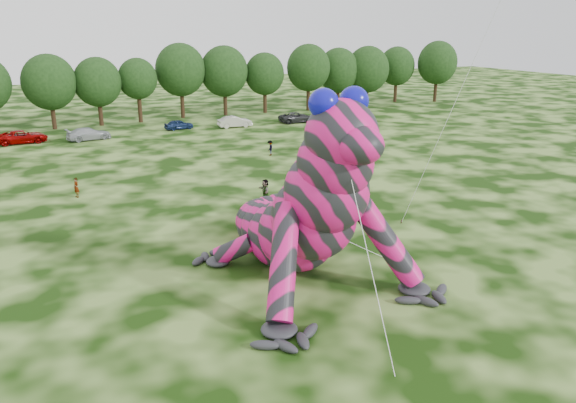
# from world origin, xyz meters

# --- Properties ---
(ground) EXTENTS (240.00, 240.00, 0.00)m
(ground) POSITION_xyz_m (0.00, 0.00, 0.00)
(ground) COLOR #16330A
(ground) RESTS_ON ground
(inflatable_gecko) EXTENTS (19.02, 22.02, 10.37)m
(inflatable_gecko) POSITION_xyz_m (-1.83, 5.31, 5.18)
(inflatable_gecko) COLOR #D61271
(inflatable_gecko) RESTS_ON ground
(flying_kite) EXTENTS (3.46, 5.17, 16.38)m
(flying_kite) POSITION_xyz_m (10.71, 3.48, 14.22)
(flying_kite) COLOR red
(flying_kite) RESTS_ON ground
(tree_7) EXTENTS (6.68, 6.01, 9.48)m
(tree_7) POSITION_xyz_m (-10.08, 56.80, 4.74)
(tree_7) COLOR black
(tree_7) RESTS_ON ground
(tree_8) EXTENTS (6.14, 5.53, 8.94)m
(tree_8) POSITION_xyz_m (-4.22, 56.99, 4.47)
(tree_8) COLOR black
(tree_8) RESTS_ON ground
(tree_9) EXTENTS (5.27, 4.74, 8.68)m
(tree_9) POSITION_xyz_m (1.06, 57.35, 4.34)
(tree_9) COLOR black
(tree_9) RESTS_ON ground
(tree_10) EXTENTS (7.09, 6.38, 10.50)m
(tree_10) POSITION_xyz_m (7.40, 58.58, 5.25)
(tree_10) COLOR black
(tree_10) RESTS_ON ground
(tree_11) EXTENTS (7.01, 6.31, 10.07)m
(tree_11) POSITION_xyz_m (13.79, 58.20, 5.03)
(tree_11) COLOR black
(tree_11) RESTS_ON ground
(tree_12) EXTENTS (5.99, 5.39, 8.97)m
(tree_12) POSITION_xyz_m (20.01, 57.74, 4.49)
(tree_12) COLOR black
(tree_12) RESTS_ON ground
(tree_13) EXTENTS (6.83, 6.15, 10.13)m
(tree_13) POSITION_xyz_m (27.13, 57.13, 5.06)
(tree_13) COLOR black
(tree_13) RESTS_ON ground
(tree_14) EXTENTS (6.82, 6.14, 9.40)m
(tree_14) POSITION_xyz_m (33.46, 58.72, 4.70)
(tree_14) COLOR black
(tree_14) RESTS_ON ground
(tree_15) EXTENTS (7.17, 6.45, 9.63)m
(tree_15) POSITION_xyz_m (38.47, 57.77, 4.82)
(tree_15) COLOR black
(tree_15) RESTS_ON ground
(tree_16) EXTENTS (6.26, 5.63, 9.37)m
(tree_16) POSITION_xyz_m (45.45, 59.37, 4.69)
(tree_16) COLOR black
(tree_16) RESTS_ON ground
(tree_17) EXTENTS (6.98, 6.28, 10.30)m
(tree_17) POSITION_xyz_m (51.95, 56.66, 5.15)
(tree_17) COLOR black
(tree_17) RESTS_ON ground
(car_2) EXTENTS (5.44, 2.66, 1.49)m
(car_2) POSITION_xyz_m (-14.06, 48.64, 0.74)
(car_2) COLOR #8A0303
(car_2) RESTS_ON ground
(car_3) EXTENTS (5.23, 2.72, 1.45)m
(car_3) POSITION_xyz_m (-7.03, 47.33, 0.72)
(car_3) COLOR #A2A7AC
(car_3) RESTS_ON ground
(car_4) EXTENTS (3.81, 1.87, 1.25)m
(car_4) POSITION_xyz_m (4.31, 49.54, 0.62)
(car_4) COLOR #14254D
(car_4) RESTS_ON ground
(car_5) EXTENTS (4.54, 1.82, 1.47)m
(car_5) POSITION_xyz_m (11.31, 47.81, 0.73)
(car_5) COLOR #B9B3AA
(car_5) RESTS_ON ground
(car_6) EXTENTS (5.02, 2.33, 1.39)m
(car_6) POSITION_xyz_m (20.37, 47.67, 0.70)
(car_6) COLOR #27272A
(car_6) RESTS_ON ground
(car_7) EXTENTS (4.70, 2.40, 1.31)m
(car_7) POSITION_xyz_m (28.86, 47.36, 0.65)
(car_7) COLOR silver
(car_7) RESTS_ON ground
(spectator_2) EXTENTS (1.08, 1.15, 1.56)m
(spectator_2) POSITION_xyz_m (8.73, 30.71, 0.78)
(spectator_2) COLOR gray
(spectator_2) RESTS_ON ground
(spectator_0) EXTENTS (0.54, 0.66, 1.57)m
(spectator_0) POSITION_xyz_m (-10.91, 23.91, 0.79)
(spectator_0) COLOR gray
(spectator_0) RESTS_ON ground
(spectator_3) EXTENTS (1.05, 0.60, 1.68)m
(spectator_3) POSITION_xyz_m (13.29, 30.62, 0.84)
(spectator_3) COLOR gray
(spectator_3) RESTS_ON ground
(spectator_5) EXTENTS (0.64, 1.72, 1.82)m
(spectator_5) POSITION_xyz_m (1.84, 16.24, 0.91)
(spectator_5) COLOR gray
(spectator_5) RESTS_ON ground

